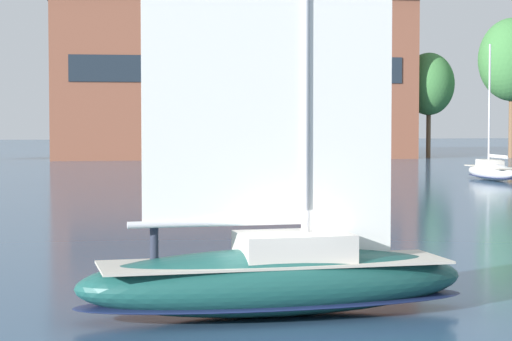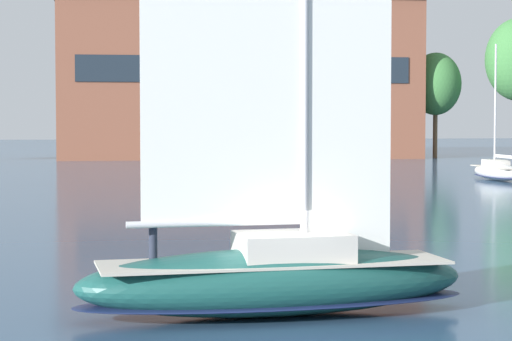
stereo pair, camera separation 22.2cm
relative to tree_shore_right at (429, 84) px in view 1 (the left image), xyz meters
The scene contains 5 objects.
ground_plane 97.58m from the tree_shore_right, 110.41° to the right, with size 400.00×400.00×0.00m, color #2D4C6B.
waterfront_building 23.52m from the tree_shore_right, behind, with size 42.98×15.80×19.20m.
tree_shore_right is the anchor object (origin of this frame).
sailboat_main 97.48m from the tree_shore_right, 110.40° to the right, with size 9.74×3.54×13.11m.
sailboat_moored_far_slip 43.99m from the tree_shore_right, 101.98° to the right, with size 2.36×7.57×10.32m.
Camera 1 is at (-3.91, -23.24, 4.70)m, focal length 70.00 mm.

